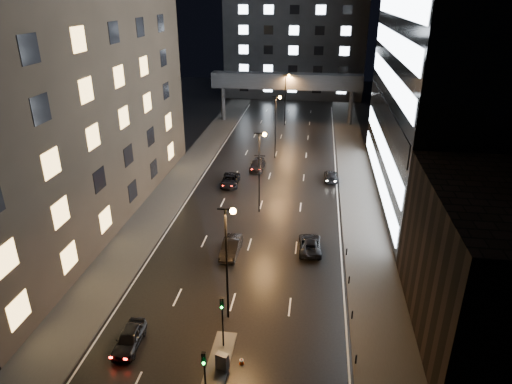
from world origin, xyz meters
TOP-DOWN VIEW (x-y plane):
  - ground at (0.00, 40.00)m, footprint 160.00×160.00m
  - sidewalk_left at (-12.50, 35.00)m, footprint 5.00×110.00m
  - sidewalk_right at (12.50, 35.00)m, footprint 5.00×110.00m
  - building_left at (-22.50, 24.00)m, footprint 15.00×48.00m
  - building_right_low at (20.00, 9.00)m, footprint 10.00×18.00m
  - building_right_glass at (25.00, 36.00)m, footprint 20.00×36.00m
  - building_far at (0.00, 98.00)m, footprint 34.00×14.00m
  - skybridge at (0.00, 70.00)m, footprint 30.00×3.00m
  - median_island at (0.30, 2.00)m, footprint 1.60×8.00m
  - traffic_signal_near at (0.30, 4.49)m, footprint 0.28×0.34m
  - traffic_signal_far at (0.30, -1.01)m, footprint 0.28×0.34m
  - bollard_row at (10.20, 6.50)m, footprint 0.12×25.12m
  - streetlight_near at (0.16, 8.00)m, footprint 1.45×0.50m
  - streetlight_mid_a at (0.16, 28.00)m, footprint 1.45×0.50m
  - streetlight_mid_b at (0.16, 48.00)m, footprint 1.45×0.50m
  - streetlight_far at (0.16, 68.00)m, footprint 1.45×0.50m
  - car_away_a at (-6.83, 3.66)m, footprint 1.89×4.31m
  - car_away_b at (-1.61, 17.87)m, footprint 1.74×4.81m
  - car_away_c at (-5.11, 35.85)m, footprint 2.62×5.24m
  - car_away_d at (-2.14, 42.52)m, footprint 2.11×5.02m
  - car_toward_a at (6.44, 19.70)m, footprint 2.57×5.08m
  - car_toward_b at (8.88, 39.55)m, footprint 1.92×4.54m
  - utility_cabinet at (0.70, 2.22)m, footprint 0.98×0.73m
  - cone_a at (1.95, 3.00)m, footprint 0.46×0.46m

SIDE VIEW (x-z plane):
  - ground at x=0.00m, z-range 0.00..0.00m
  - sidewalk_left at x=-12.50m, z-range 0.00..0.15m
  - sidewalk_right at x=12.50m, z-range 0.00..0.15m
  - median_island at x=0.30m, z-range 0.00..0.15m
  - cone_a at x=1.95m, z-range 0.00..0.50m
  - bollard_row at x=10.20m, z-range 0.00..0.90m
  - car_toward_b at x=8.88m, z-range 0.00..1.31m
  - car_toward_a at x=6.44m, z-range 0.00..1.38m
  - car_away_c at x=-5.11m, z-range 0.00..1.43m
  - car_away_d at x=-2.14m, z-range 0.00..1.45m
  - car_away_a at x=-6.83m, z-range 0.00..1.45m
  - car_away_b at x=-1.61m, z-range 0.00..1.58m
  - utility_cabinet at x=0.70m, z-range 0.15..1.46m
  - traffic_signal_near at x=0.30m, z-range 0.89..5.29m
  - traffic_signal_far at x=0.30m, z-range 0.89..5.29m
  - building_right_low at x=20.00m, z-range 0.00..12.00m
  - streetlight_near at x=0.16m, z-range 1.42..11.57m
  - streetlight_mid_a at x=0.16m, z-range 1.42..11.57m
  - streetlight_mid_b at x=0.16m, z-range 1.42..11.57m
  - streetlight_far at x=0.16m, z-range 1.42..11.57m
  - skybridge at x=0.00m, z-range 3.34..13.34m
  - building_far at x=0.00m, z-range 0.00..25.00m
  - building_left at x=-22.50m, z-range 0.00..40.00m
  - building_right_glass at x=25.00m, z-range 0.00..45.00m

